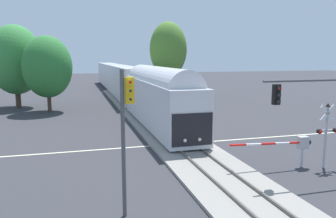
% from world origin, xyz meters
% --- Properties ---
extents(ground_plane, '(220.00, 220.00, 0.00)m').
position_xyz_m(ground_plane, '(0.00, 0.00, 0.00)').
color(ground_plane, '#333338').
extents(road_centre_stripe, '(44.00, 0.20, 0.01)m').
position_xyz_m(road_centre_stripe, '(0.00, 0.00, 0.00)').
color(road_centre_stripe, beige).
rests_on(road_centre_stripe, ground).
extents(railway_track, '(4.40, 80.00, 0.32)m').
position_xyz_m(railway_track, '(0.00, 0.00, 0.10)').
color(railway_track, gray).
rests_on(railway_track, ground).
extents(commuter_train, '(3.04, 64.85, 5.16)m').
position_xyz_m(commuter_train, '(0.00, 27.46, 2.73)').
color(commuter_train, silver).
rests_on(commuter_train, railway_track).
extents(crossing_gate_near, '(5.15, 0.40, 1.80)m').
position_xyz_m(crossing_gate_near, '(4.84, -6.79, 1.40)').
color(crossing_gate_near, '#B7B7BC').
rests_on(crossing_gate_near, ground).
extents(crossing_signal_mast, '(1.36, 0.44, 3.76)m').
position_xyz_m(crossing_signal_mast, '(6.46, -7.30, 2.30)').
color(crossing_signal_mast, '#B2B2B7').
rests_on(crossing_signal_mast, ground).
extents(traffic_signal_near_right, '(5.45, 0.38, 5.40)m').
position_xyz_m(traffic_signal_near_right, '(5.06, -8.51, 4.10)').
color(traffic_signal_near_right, '#4C4C51').
rests_on(traffic_signal_near_right, ground).
extents(traffic_signal_near_left, '(0.53, 0.38, 5.86)m').
position_xyz_m(traffic_signal_near_left, '(-5.31, -10.07, 3.92)').
color(traffic_signal_near_left, '#4C4C51').
rests_on(traffic_signal_near_left, ground).
extents(elm_centre_background, '(5.21, 5.21, 11.19)m').
position_xyz_m(elm_centre_background, '(5.59, 22.77, 7.34)').
color(elm_centre_background, '#4C3828').
rests_on(elm_centre_background, ground).
extents(pine_left_background, '(6.48, 6.48, 10.25)m').
position_xyz_m(pine_left_background, '(-14.15, 22.31, 5.96)').
color(pine_left_background, '#4C3828').
rests_on(pine_left_background, ground).
extents(oak_behind_train, '(5.52, 5.52, 8.72)m').
position_xyz_m(oak_behind_train, '(-10.14, 17.76, 5.19)').
color(oak_behind_train, '#4C3828').
rests_on(oak_behind_train, ground).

